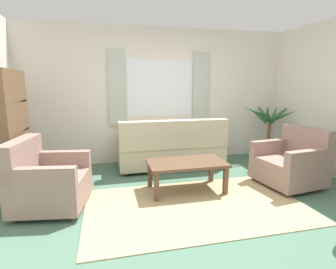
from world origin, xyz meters
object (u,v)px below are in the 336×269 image
Objects in this scene: couch at (171,148)px; potted_plant at (269,130)px; armchair_left at (46,181)px; coffee_table at (187,165)px; armchair_right at (292,163)px; bookshelf at (12,130)px.

potted_plant is (2.09, 0.14, 0.23)m from couch.
armchair_left is 4.22m from potted_plant.
coffee_table is 0.83× the size of potted_plant.
armchair_right is 0.55× the size of bookshelf.
bookshelf is at bearing 166.49° from coffee_table.
potted_plant reaches higher than couch.
armchair_right reaches higher than coffee_table.
armchair_right is at bearing -81.53° from armchair_left.
potted_plant is at bearing 151.88° from armchair_right.
armchair_left reaches higher than coffee_table.
armchair_left is 0.72× the size of potted_plant.
armchair_left and armchair_right have the same top height.
couch is at bearing 102.11° from bookshelf.
armchair_right is 0.71× the size of potted_plant.
couch is at bearing -135.91° from armchair_right.
armchair_left is 1.03m from bookshelf.
couch reaches higher than armchair_left.
coffee_table is at bearing -150.02° from potted_plant.
potted_plant is 0.77× the size of bookshelf.
armchair_left is at bearing 32.84° from couch.
potted_plant is (0.52, 1.39, 0.24)m from armchair_right.
bookshelf is (-4.53, -0.66, 0.29)m from potted_plant.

